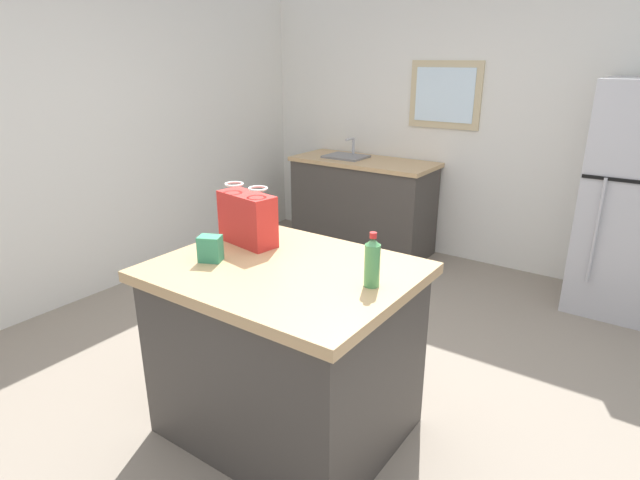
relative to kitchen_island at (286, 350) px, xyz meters
name	(u,v)px	position (x,y,z in m)	size (l,w,h in m)	color
ground	(338,400)	(0.10, 0.33, -0.46)	(6.32, 6.32, 0.00)	gray
back_wall	(500,129)	(0.09, 2.97, 0.80)	(4.99, 0.13, 2.51)	silver
left_wall	(63,143)	(-2.40, 0.33, 0.79)	(0.10, 5.27, 2.51)	silver
kitchen_island	(286,350)	(0.00, 0.00, 0.00)	(1.21, 0.98, 0.92)	#423D38
refrigerator	(638,202)	(1.26, 2.57, 0.40)	(0.72, 0.68, 1.73)	#B7B7BC
sink_counter	(362,204)	(-1.09, 2.61, 0.01)	(1.42, 0.61, 1.10)	#423D38
shopping_bag	(247,218)	(-0.37, 0.15, 0.60)	(0.35, 0.20, 0.32)	red
small_box	(210,249)	(-0.35, -0.14, 0.52)	(0.11, 0.08, 0.13)	#388E66
bottle	(372,262)	(0.45, 0.05, 0.57)	(0.07, 0.07, 0.25)	#4C9956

